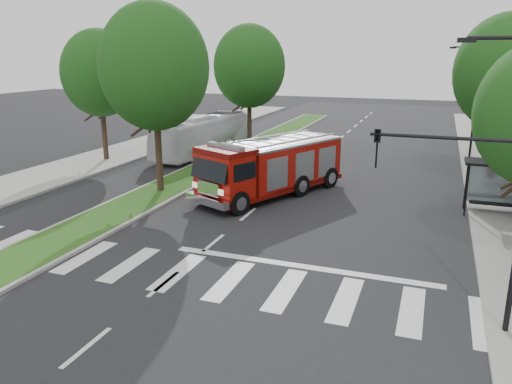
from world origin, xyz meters
TOP-DOWN VIEW (x-y plane):
  - ground at (0.00, 0.00)m, footprint 140.00×140.00m
  - sidewalk_left at (-14.50, 10.00)m, footprint 5.00×80.00m
  - median at (-6.00, 18.00)m, footprint 3.00×50.00m
  - bus_shelter at (11.20, 8.15)m, footprint 3.20×1.60m
  - tree_right_mid at (11.50, 14.00)m, footprint 5.60×5.60m
  - tree_right_far at (11.50, 24.00)m, footprint 5.00×5.00m
  - tree_median_near at (-6.00, 6.00)m, footprint 5.80×5.80m
  - tree_median_far at (-6.00, 20.00)m, footprint 5.60×5.60m
  - tree_left_mid at (-14.00, 12.00)m, footprint 5.20×5.20m
  - streetlight_right_near at (9.61, -3.50)m, footprint 4.08×0.22m
  - streetlight_right_far at (10.35, 20.00)m, footprint 2.11×0.20m
  - fire_engine at (-0.01, 7.58)m, footprint 6.45×9.65m
  - city_bus at (-8.50, 16.61)m, footprint 3.50×10.94m

SIDE VIEW (x-z plane):
  - ground at x=0.00m, z-range 0.00..0.00m
  - sidewalk_left at x=-14.50m, z-range 0.00..0.15m
  - median at x=-6.00m, z-range 0.00..0.16m
  - city_bus at x=-8.50m, z-range 0.00..3.00m
  - fire_engine at x=-0.01m, z-range -0.07..3.18m
  - bus_shelter at x=11.20m, z-range 0.73..3.34m
  - streetlight_right_far at x=10.35m, z-range 0.48..8.48m
  - streetlight_right_near at x=9.61m, z-range 0.67..8.67m
  - tree_right_far at x=11.50m, z-range 1.47..10.20m
  - tree_left_mid at x=-14.00m, z-range 1.58..10.74m
  - tree_right_mid at x=11.50m, z-range 1.63..11.35m
  - tree_median_far at x=-6.00m, z-range 1.63..11.35m
  - tree_median_near at x=-6.00m, z-range 1.73..11.89m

